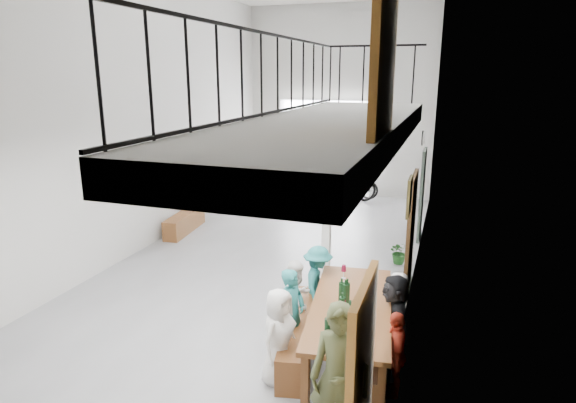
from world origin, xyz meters
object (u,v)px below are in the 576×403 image
(side_bench, at_px, (185,222))
(bench_inner, at_px, (298,334))
(oak_barrel, at_px, (248,189))
(bicycle_near, at_px, (351,184))
(tasting_table, at_px, (351,311))
(host_standing, at_px, (338,379))
(serving_counter, at_px, (302,178))

(side_bench, bearing_deg, bench_inner, -44.23)
(bench_inner, height_order, oak_barrel, oak_barrel)
(bicycle_near, bearing_deg, side_bench, 138.07)
(tasting_table, height_order, oak_barrel, oak_barrel)
(host_standing, xyz_separation_m, bicycle_near, (-1.85, 9.70, -0.35))
(bench_inner, relative_size, oak_barrel, 2.33)
(side_bench, distance_m, host_standing, 7.31)
(bench_inner, bearing_deg, side_bench, 124.51)
(serving_counter, xyz_separation_m, host_standing, (3.38, -9.87, 0.31))
(serving_counter, distance_m, bicycle_near, 1.55)
(side_bench, bearing_deg, serving_counter, 71.39)
(serving_counter, bearing_deg, side_bench, -100.27)
(oak_barrel, height_order, serving_counter, serving_counter)
(bench_inner, xyz_separation_m, oak_barrel, (-3.57, 6.61, 0.20))
(bench_inner, distance_m, side_bench, 5.58)
(bench_inner, xyz_separation_m, bicycle_near, (-0.96, 8.17, 0.19))
(bench_inner, bearing_deg, bicycle_near, 85.46)
(tasting_table, relative_size, bench_inner, 1.23)
(bench_inner, xyz_separation_m, host_standing, (0.88, -1.52, 0.54))
(side_bench, xyz_separation_m, host_standing, (4.88, -5.42, 0.55))
(side_bench, relative_size, bicycle_near, 0.98)
(side_bench, height_order, serving_counter, serving_counter)
(serving_counter, bearing_deg, tasting_table, -60.72)
(side_bench, distance_m, oak_barrel, 2.76)
(tasting_table, bearing_deg, serving_counter, 103.63)
(bench_inner, relative_size, serving_counter, 1.15)
(oak_barrel, distance_m, host_standing, 9.28)
(serving_counter, distance_m, host_standing, 10.44)
(oak_barrel, xyz_separation_m, host_standing, (4.45, -8.14, 0.34))
(oak_barrel, xyz_separation_m, serving_counter, (1.07, 1.73, 0.03))
(host_standing, relative_size, bicycle_near, 0.96)
(side_bench, relative_size, host_standing, 1.02)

